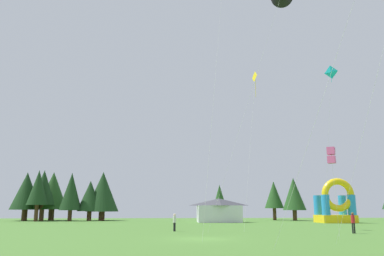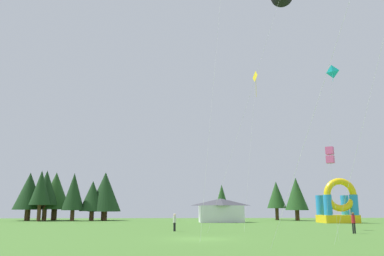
# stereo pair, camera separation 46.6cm
# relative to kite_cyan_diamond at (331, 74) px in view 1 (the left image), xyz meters

# --- Properties ---
(ground_plane) EXTENTS (120.00, 120.00, 0.00)m
(ground_plane) POSITION_rel_kite_cyan_diamond_xyz_m (-18.65, -17.17, -19.43)
(ground_plane) COLOR #47752D
(kite_cyan_diamond) EXTENTS (1.31, 5.08, 20.16)m
(kite_cyan_diamond) POSITION_rel_kite_cyan_diamond_xyz_m (0.00, 0.00, 0.00)
(kite_cyan_diamond) COLOR #19B7CC
(kite_cyan_diamond) RESTS_ON ground_plane
(kite_yellow_diamond) EXTENTS (2.87, 4.54, 17.72)m
(kite_yellow_diamond) POSITION_rel_kite_cyan_diamond_xyz_m (-10.96, -4.21, -2.39)
(kite_yellow_diamond) COLOR yellow
(kite_yellow_diamond) RESTS_ON ground_plane
(kite_pink_box) EXTENTS (0.96, 1.27, 6.60)m
(kite_pink_box) POSITION_rel_kite_cyan_diamond_xyz_m (-9.35, -19.94, -13.43)
(kite_pink_box) COLOR #EA599E
(kite_pink_box) RESTS_ON ground_plane
(person_far_side) EXTENTS (0.41, 0.41, 1.71)m
(person_far_side) POSITION_rel_kite_cyan_diamond_xyz_m (-20.36, -7.36, -18.41)
(person_far_side) COLOR black
(person_far_side) RESTS_ON ground_plane
(person_midfield) EXTENTS (0.35, 0.35, 1.88)m
(person_midfield) POSITION_rel_kite_cyan_diamond_xyz_m (-4.20, -11.75, -18.32)
(person_midfield) COLOR black
(person_midfield) RESTS_ON ground_plane
(inflatable_orange_dome) EXTENTS (5.31, 4.44, 6.76)m
(inflatable_orange_dome) POSITION_rel_kite_cyan_diamond_xyz_m (5.08, 12.95, -17.00)
(inflatable_orange_dome) COLOR yellow
(inflatable_orange_dome) RESTS_ON ground_plane
(festival_tent) EXTENTS (6.90, 3.91, 3.75)m
(festival_tent) POSITION_rel_kite_cyan_diamond_xyz_m (-12.70, 16.36, -17.56)
(festival_tent) COLOR silver
(festival_tent) RESTS_ON ground_plane
(tree_row_0) EXTENTS (5.39, 5.39, 8.62)m
(tree_row_0) POSITION_rel_kite_cyan_diamond_xyz_m (-46.48, 26.35, -14.19)
(tree_row_0) COLOR #4C331E
(tree_row_0) RESTS_ON ground_plane
(tree_row_1) EXTENTS (3.62, 3.62, 8.80)m
(tree_row_1) POSITION_rel_kite_cyan_diamond_xyz_m (-43.57, 23.60, -13.72)
(tree_row_1) COLOR #4C331E
(tree_row_1) RESTS_ON ground_plane
(tree_row_2) EXTENTS (4.42, 4.42, 9.00)m
(tree_row_2) POSITION_rel_kite_cyan_diamond_xyz_m (-43.40, 26.03, -13.62)
(tree_row_2) COLOR #4C331E
(tree_row_2) RESTS_ON ground_plane
(tree_row_3) EXTENTS (5.59, 5.59, 8.86)m
(tree_row_3) POSITION_rel_kite_cyan_diamond_xyz_m (-42.28, 28.15, -14.04)
(tree_row_3) COLOR #4C331E
(tree_row_3) RESTS_ON ground_plane
(tree_row_4) EXTENTS (3.90, 3.90, 8.43)m
(tree_row_4) POSITION_rel_kite_cyan_diamond_xyz_m (-38.06, 24.46, -14.33)
(tree_row_4) COLOR #4C331E
(tree_row_4) RESTS_ON ground_plane
(tree_row_5) EXTENTS (4.43, 4.43, 7.07)m
(tree_row_5) POSITION_rel_kite_cyan_diamond_xyz_m (-34.90, 25.51, -15.09)
(tree_row_5) COLOR #4C331E
(tree_row_5) RESTS_ON ground_plane
(tree_row_6) EXTENTS (5.97, 5.97, 8.77)m
(tree_row_6) POSITION_rel_kite_cyan_diamond_xyz_m (-32.84, 26.47, -14.27)
(tree_row_6) COLOR #4C331E
(tree_row_6) RESTS_ON ground_plane
(tree_row_7) EXTENTS (2.35, 2.35, 6.40)m
(tree_row_7) POSITION_rel_kite_cyan_diamond_xyz_m (-11.58, 23.81, -15.14)
(tree_row_7) COLOR #4C331E
(tree_row_7) RESTS_ON ground_plane
(tree_row_8) EXTENTS (3.62, 3.62, 7.26)m
(tree_row_8) POSITION_rel_kite_cyan_diamond_xyz_m (-0.55, 27.73, -14.76)
(tree_row_8) COLOR #4C331E
(tree_row_8) RESTS_ON ground_plane
(tree_row_9) EXTENTS (4.20, 4.20, 7.71)m
(tree_row_9) POSITION_rel_kite_cyan_diamond_xyz_m (2.18, 24.11, -14.69)
(tree_row_9) COLOR #4C331E
(tree_row_9) RESTS_ON ground_plane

